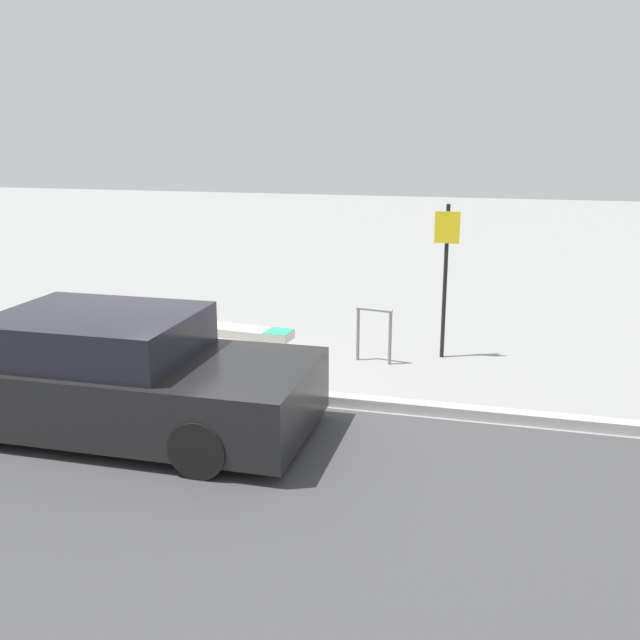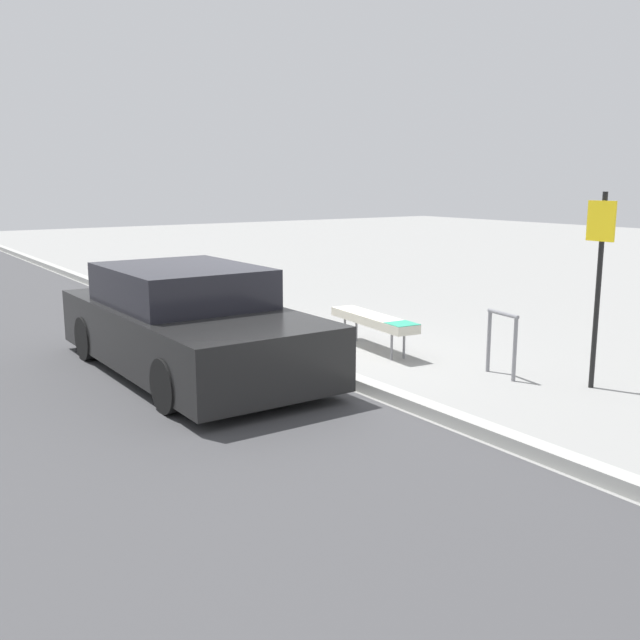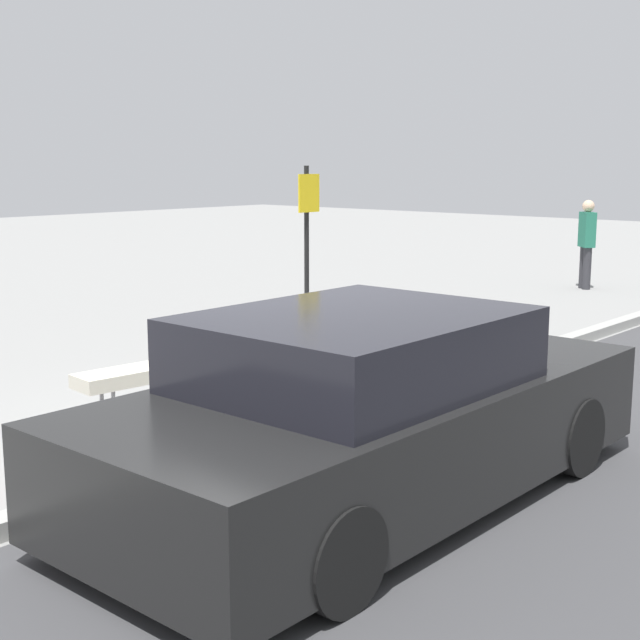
# 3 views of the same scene
# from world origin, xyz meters

# --- Properties ---
(ground_plane) EXTENTS (60.00, 60.00, 0.00)m
(ground_plane) POSITION_xyz_m (0.00, 0.00, 0.00)
(ground_plane) COLOR gray
(curb) EXTENTS (60.00, 0.20, 0.13)m
(curb) POSITION_xyz_m (0.00, 0.00, 0.07)
(curb) COLOR #A8A8A3
(curb) RESTS_ON ground_plane
(bench) EXTENTS (1.83, 0.55, 0.52)m
(bench) POSITION_xyz_m (0.20, 1.36, 0.44)
(bench) COLOR gray
(bench) RESTS_ON ground_plane
(bike_rack) EXTENTS (0.55, 0.14, 0.83)m
(bike_rack) POSITION_xyz_m (2.21, 1.80, 0.50)
(bike_rack) COLOR gray
(bike_rack) RESTS_ON ground_plane
(sign_post) EXTENTS (0.36, 0.08, 2.30)m
(sign_post) POSITION_xyz_m (3.17, 2.29, 1.38)
(sign_post) COLOR black
(sign_post) RESTS_ON ground_plane
(pedestrian) EXTENTS (0.41, 0.41, 1.65)m
(pedestrian) POSITION_xyz_m (10.73, 2.17, 0.88)
(pedestrian) COLOR #333338
(pedestrian) RESTS_ON ground_plane
(parked_car_near) EXTENTS (4.52, 1.96, 1.36)m
(parked_car_near) POSITION_xyz_m (-0.21, -1.35, 0.63)
(parked_car_near) COLOR black
(parked_car_near) RESTS_ON ground_plane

